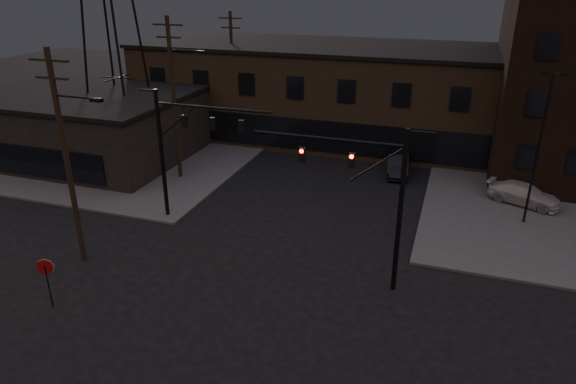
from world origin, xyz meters
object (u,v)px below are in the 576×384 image
at_px(parked_car_lot_b, 524,194).
at_px(traffic_signal_far, 179,142).
at_px(stop_sign, 46,272).
at_px(parked_car_lot_a, 527,184).
at_px(car_crossing, 398,165).
at_px(traffic_signal_near, 376,192).

bearing_deg(parked_car_lot_b, traffic_signal_far, 136.05).
height_order(stop_sign, parked_car_lot_b, stop_sign).
relative_size(stop_sign, parked_car_lot_a, 0.64).
bearing_deg(parked_car_lot_b, stop_sign, 153.67).
xyz_separation_m(parked_car_lot_a, parked_car_lot_b, (-0.29, -1.91, -0.00)).
height_order(stop_sign, car_crossing, stop_sign).
relative_size(stop_sign, car_crossing, 0.57).
bearing_deg(stop_sign, traffic_signal_far, 82.68).
relative_size(traffic_signal_far, parked_car_lot_a, 2.06).
xyz_separation_m(stop_sign, parked_car_lot_b, (21.15, 18.89, -1.03)).
bearing_deg(parked_car_lot_a, traffic_signal_near, 135.89).
relative_size(parked_car_lot_a, parked_car_lot_b, 0.85).
bearing_deg(parked_car_lot_b, car_crossing, 91.72).
bearing_deg(car_crossing, parked_car_lot_b, -27.20).
height_order(traffic_signal_far, car_crossing, traffic_signal_far).
xyz_separation_m(traffic_signal_far, stop_sign, (-1.28, -9.99, -3.17)).
bearing_deg(parked_car_lot_a, stop_sign, 119.47).
bearing_deg(traffic_signal_far, parked_car_lot_b, 24.15).
bearing_deg(traffic_signal_near, car_crossing, 92.79).
bearing_deg(car_crossing, stop_sign, -126.77).
xyz_separation_m(stop_sign, car_crossing, (12.60, 22.04, -1.12)).
distance_m(traffic_signal_far, car_crossing, 17.08).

